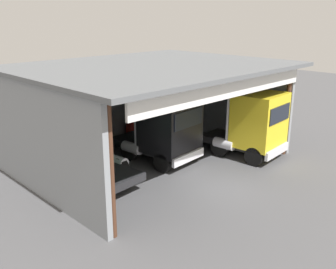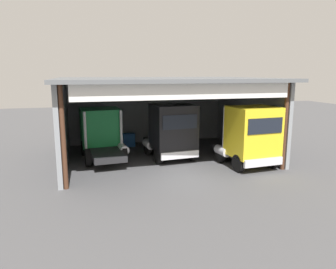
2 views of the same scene
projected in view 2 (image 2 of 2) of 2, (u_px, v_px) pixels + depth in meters
name	position (u px, v px, depth m)	size (l,w,h in m)	color
ground_plane	(185.00, 179.00, 16.79)	(80.00, 80.00, 0.00)	#4C4C4F
workshop_shed	(159.00, 102.00, 21.52)	(13.22, 10.80, 5.26)	gray
truck_green_center_bay	(102.00, 132.00, 20.77)	(2.93, 5.48, 3.26)	#197F3D
truck_black_center_right_bay	(171.00, 131.00, 20.31)	(2.97, 5.26, 3.62)	black
truck_yellow_left_bay	(250.00, 136.00, 18.61)	(2.96, 4.69, 3.66)	yellow
oil_drum	(175.00, 136.00, 25.91)	(0.58, 0.58, 0.92)	#B21E19
tool_cart	(129.00, 140.00, 24.24)	(0.90, 0.60, 1.00)	#1E59A5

